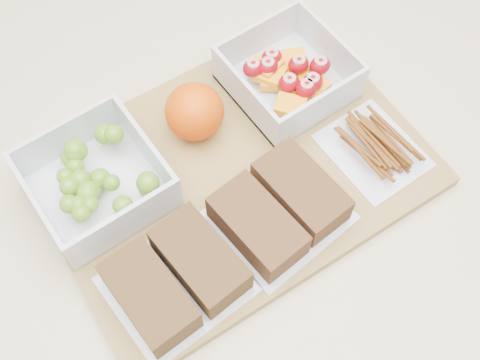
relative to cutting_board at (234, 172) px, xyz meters
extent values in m
plane|color=gray|center=(0.01, -0.03, -0.91)|extent=(4.00, 4.00, 0.00)
cube|color=beige|center=(0.01, -0.03, -0.46)|extent=(1.20, 0.90, 0.90)
cube|color=#9E7C41|center=(0.00, 0.00, 0.00)|extent=(0.43, 0.32, 0.02)
cube|color=silver|center=(-0.14, 0.06, 0.01)|extent=(0.14, 0.14, 0.01)
cube|color=silver|center=(-0.14, 0.13, 0.04)|extent=(0.14, 0.01, 0.06)
cube|color=silver|center=(-0.14, 0.00, 0.04)|extent=(0.14, 0.01, 0.06)
cube|color=silver|center=(-0.07, 0.06, 0.04)|extent=(0.01, 0.13, 0.06)
cube|color=silver|center=(-0.20, 0.06, 0.04)|extent=(0.01, 0.13, 0.06)
sphere|color=#5D8F1D|center=(-0.15, 0.06, 0.03)|extent=(0.02, 0.02, 0.02)
sphere|color=#5D8F1D|center=(-0.18, 0.05, 0.04)|extent=(0.02, 0.02, 0.02)
sphere|color=#5D8F1D|center=(-0.14, 0.10, 0.04)|extent=(0.02, 0.02, 0.02)
sphere|color=#5D8F1D|center=(-0.13, 0.07, 0.03)|extent=(0.02, 0.02, 0.02)
sphere|color=#5D8F1D|center=(-0.17, 0.07, 0.04)|extent=(0.02, 0.02, 0.02)
sphere|color=#5D8F1D|center=(-0.15, 0.06, 0.03)|extent=(0.02, 0.02, 0.02)
sphere|color=#5D8F1D|center=(-0.16, 0.08, 0.04)|extent=(0.02, 0.02, 0.02)
sphere|color=#5D8F1D|center=(-0.10, 0.02, 0.05)|extent=(0.02, 0.02, 0.02)
sphere|color=#5D8F1D|center=(-0.10, 0.10, 0.04)|extent=(0.02, 0.02, 0.02)
sphere|color=#5D8F1D|center=(-0.14, 0.10, 0.04)|extent=(0.02, 0.02, 0.02)
sphere|color=#5D8F1D|center=(-0.17, 0.03, 0.04)|extent=(0.02, 0.02, 0.02)
sphere|color=#5D8F1D|center=(-0.10, 0.10, 0.04)|extent=(0.02, 0.02, 0.02)
sphere|color=#5D8F1D|center=(-0.13, 0.02, 0.03)|extent=(0.02, 0.02, 0.02)
sphere|color=#5D8F1D|center=(-0.14, 0.10, 0.04)|extent=(0.02, 0.02, 0.02)
sphere|color=#5D8F1D|center=(-0.15, 0.07, 0.04)|extent=(0.02, 0.02, 0.02)
sphere|color=#5D8F1D|center=(-0.14, 0.10, 0.04)|extent=(0.02, 0.02, 0.02)
sphere|color=#5D8F1D|center=(-0.10, 0.02, 0.04)|extent=(0.02, 0.02, 0.02)
sphere|color=#5D8F1D|center=(-0.10, 0.03, 0.03)|extent=(0.02, 0.02, 0.02)
sphere|color=#5D8F1D|center=(-0.15, 0.09, 0.04)|extent=(0.02, 0.02, 0.02)
sphere|color=#5D8F1D|center=(-0.16, 0.04, 0.04)|extent=(0.02, 0.02, 0.02)
sphere|color=#5D8F1D|center=(-0.15, 0.10, 0.04)|extent=(0.02, 0.02, 0.02)
sphere|color=#5D8F1D|center=(-0.13, 0.05, 0.04)|extent=(0.02, 0.02, 0.02)
sphere|color=#5D8F1D|center=(-0.15, 0.05, 0.03)|extent=(0.02, 0.02, 0.02)
sphere|color=#5D8F1D|center=(-0.17, 0.04, 0.04)|extent=(0.02, 0.02, 0.02)
cube|color=silver|center=(0.12, 0.06, 0.01)|extent=(0.13, 0.13, 0.01)
cube|color=silver|center=(0.12, 0.12, 0.04)|extent=(0.13, 0.01, 0.06)
cube|color=silver|center=(0.12, -0.01, 0.04)|extent=(0.13, 0.01, 0.06)
cube|color=silver|center=(0.18, 0.06, 0.04)|extent=(0.01, 0.12, 0.06)
cube|color=silver|center=(0.06, 0.06, 0.04)|extent=(0.01, 0.12, 0.06)
cube|color=orange|center=(0.12, 0.04, 0.03)|extent=(0.04, 0.04, 0.01)
cube|color=orange|center=(0.11, 0.08, 0.03)|extent=(0.05, 0.05, 0.01)
cube|color=orange|center=(0.13, 0.06, 0.03)|extent=(0.04, 0.05, 0.01)
cube|color=orange|center=(0.14, 0.07, 0.02)|extent=(0.04, 0.05, 0.01)
cube|color=orange|center=(0.10, 0.07, 0.03)|extent=(0.04, 0.04, 0.01)
cube|color=orange|center=(0.11, 0.08, 0.04)|extent=(0.04, 0.03, 0.01)
cube|color=orange|center=(0.09, 0.02, 0.03)|extent=(0.04, 0.04, 0.01)
cube|color=orange|center=(0.14, 0.03, 0.03)|extent=(0.04, 0.04, 0.01)
cube|color=orange|center=(0.11, 0.07, 0.02)|extent=(0.04, 0.04, 0.01)
ellipsoid|color=#A00817|center=(0.13, 0.06, 0.04)|extent=(0.03, 0.02, 0.02)
ellipsoid|color=#A00817|center=(0.13, 0.03, 0.04)|extent=(0.03, 0.02, 0.02)
ellipsoid|color=#A00817|center=(0.09, 0.08, 0.04)|extent=(0.03, 0.02, 0.02)
ellipsoid|color=#A00817|center=(0.15, 0.04, 0.04)|extent=(0.03, 0.02, 0.02)
ellipsoid|color=#A00817|center=(0.10, 0.08, 0.04)|extent=(0.03, 0.02, 0.02)
ellipsoid|color=#A00817|center=(0.12, 0.02, 0.04)|extent=(0.03, 0.02, 0.02)
ellipsoid|color=#A00817|center=(0.11, 0.04, 0.04)|extent=(0.03, 0.02, 0.02)
ellipsoid|color=#A00817|center=(0.12, 0.08, 0.04)|extent=(0.03, 0.02, 0.02)
sphere|color=#EC5005|center=(0.00, 0.07, 0.04)|extent=(0.07, 0.07, 0.07)
cube|color=silver|center=(-0.13, -0.08, 0.01)|extent=(0.14, 0.12, 0.00)
cube|color=#55391D|center=(-0.16, -0.08, 0.03)|extent=(0.06, 0.11, 0.04)
cube|color=#55391D|center=(-0.10, -0.08, 0.03)|extent=(0.06, 0.11, 0.04)
cube|color=silver|center=(0.00, -0.08, 0.01)|extent=(0.15, 0.13, 0.00)
cube|color=brown|center=(-0.03, -0.08, 0.03)|extent=(0.07, 0.11, 0.04)
cube|color=brown|center=(0.04, -0.08, 0.03)|extent=(0.07, 0.11, 0.04)
cube|color=silver|center=(0.14, -0.07, 0.01)|extent=(0.09, 0.11, 0.00)
camera|label=1|loc=(-0.19, -0.28, 0.61)|focal=45.00mm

